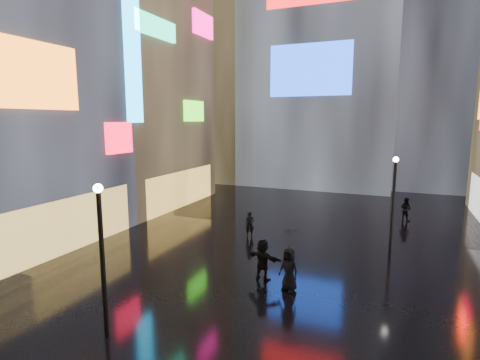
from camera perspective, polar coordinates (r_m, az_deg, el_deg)
The scene contains 11 objects.
ground at distance 22.29m, azimuth 8.06°, elevation -9.72°, with size 140.00×140.00×0.00m, color black.
building_left_far at distance 34.11m, azimuth -16.51°, elevation 15.19°, with size 10.28×12.00×22.00m.
tower_flank_right at distance 47.64m, azimuth 28.56°, elevation 19.99°, with size 12.00×12.00×34.00m, color black.
tower_flank_left at distance 46.96m, azimuth -1.73°, elevation 16.27°, with size 10.00×10.00×26.00m, color black.
lamp_near at distance 13.08m, azimuth -20.30°, elevation -10.31°, with size 0.30×0.30×5.20m.
lamp_far at distance 22.29m, azimuth 22.33°, elevation -2.49°, with size 0.30×0.30×5.20m.
pedestrian_4 at distance 16.41m, azimuth 7.47°, elevation -13.34°, with size 0.90×0.58×1.84m, color black.
pedestrian_5 at distance 17.27m, azimuth 3.48°, elevation -12.02°, with size 1.75×0.56×1.88m, color black.
pedestrian_6 at distance 23.33m, azimuth 1.50°, elevation -6.78°, with size 0.57×0.37×1.55m, color black.
pedestrian_7 at distance 29.54m, azimuth 23.93°, elevation -4.05°, with size 0.81×0.63×1.67m, color black.
umbrella_2 at distance 15.94m, azimuth 7.57°, elevation -8.87°, with size 0.93×0.95×0.85m, color black.
Camera 1 is at (5.20, -0.46, 7.17)m, focal length 28.00 mm.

